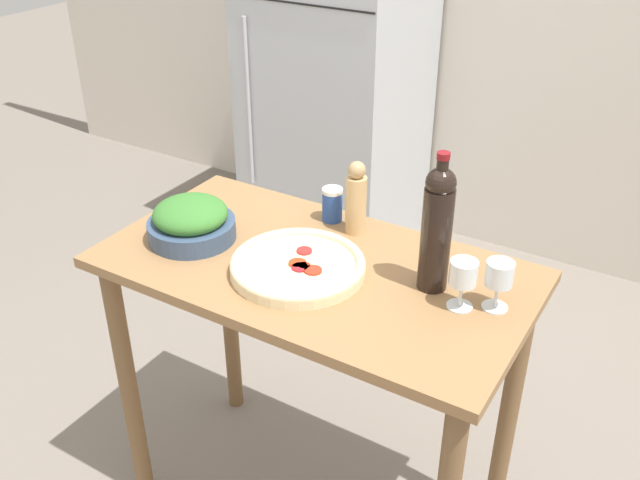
# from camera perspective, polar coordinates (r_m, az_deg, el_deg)

# --- Properties ---
(refrigerator) EXTENTS (0.78, 0.74, 1.84)m
(refrigerator) POSITION_cam_1_polar(r_m,az_deg,el_deg) (3.62, 1.33, 13.11)
(refrigerator) COLOR #B7BCC1
(refrigerator) RESTS_ON ground_plane
(prep_counter) EXTENTS (1.17, 0.63, 0.95)m
(prep_counter) POSITION_cam_1_polar(r_m,az_deg,el_deg) (2.02, -0.46, -6.19)
(prep_counter) COLOR olive
(prep_counter) RESTS_ON ground_plane
(wine_bottle) EXTENTS (0.08, 0.08, 0.37)m
(wine_bottle) POSITION_cam_1_polar(r_m,az_deg,el_deg) (1.77, 9.33, 1.08)
(wine_bottle) COLOR black
(wine_bottle) RESTS_ON prep_counter
(wine_glass_near) EXTENTS (0.07, 0.07, 0.13)m
(wine_glass_near) POSITION_cam_1_polar(r_m,az_deg,el_deg) (1.74, 11.37, -2.82)
(wine_glass_near) COLOR silver
(wine_glass_near) RESTS_ON prep_counter
(wine_glass_far) EXTENTS (0.07, 0.07, 0.13)m
(wine_glass_far) POSITION_cam_1_polar(r_m,az_deg,el_deg) (1.76, 14.14, -2.85)
(wine_glass_far) COLOR silver
(wine_glass_far) RESTS_ON prep_counter
(pepper_mill) EXTENTS (0.06, 0.06, 0.22)m
(pepper_mill) POSITION_cam_1_polar(r_m,az_deg,el_deg) (2.03, 2.91, 3.29)
(pepper_mill) COLOR tan
(pepper_mill) RESTS_ON prep_counter
(salad_bowl) EXTENTS (0.25, 0.25, 0.12)m
(salad_bowl) POSITION_cam_1_polar(r_m,az_deg,el_deg) (2.05, -10.28, 1.48)
(salad_bowl) COLOR #384C6B
(salad_bowl) RESTS_ON prep_counter
(homemade_pizza) EXTENTS (0.36, 0.36, 0.04)m
(homemade_pizza) POSITION_cam_1_polar(r_m,az_deg,el_deg) (1.88, -1.79, -2.05)
(homemade_pizza) COLOR beige
(homemade_pizza) RESTS_ON prep_counter
(salt_canister) EXTENTS (0.06, 0.06, 0.10)m
(salt_canister) POSITION_cam_1_polar(r_m,az_deg,el_deg) (2.12, 0.99, 2.87)
(salt_canister) COLOR #284CA3
(salt_canister) RESTS_ON prep_counter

